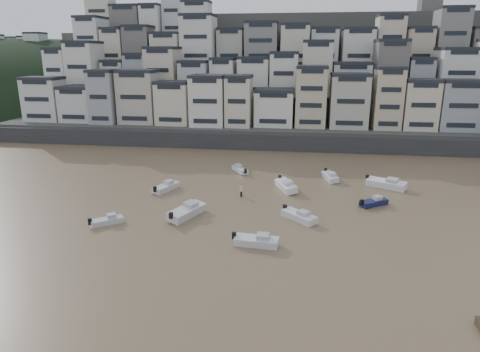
% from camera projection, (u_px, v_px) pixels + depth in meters
% --- Properties ---
extents(ground, '(400.00, 400.00, 0.00)m').
position_uv_depth(ground, '(62.00, 327.00, 33.36)').
color(ground, brown).
rests_on(ground, ground).
extents(sea_strip, '(340.00, 340.00, 0.00)m').
position_uv_depth(sea_strip, '(7.00, 101.00, 186.33)').
color(sea_strip, slate).
rests_on(sea_strip, ground).
extents(harbor_wall, '(140.00, 3.00, 3.50)m').
position_uv_depth(harbor_wall, '(265.00, 142.00, 93.23)').
color(harbor_wall, '#38383A').
rests_on(harbor_wall, ground).
extents(hillside, '(141.04, 66.00, 50.00)m').
position_uv_depth(hillside, '(293.00, 78.00, 127.26)').
color(hillside, '#4C4C47').
rests_on(hillside, ground).
extents(headland, '(216.00, 135.00, 53.33)m').
position_uv_depth(headland, '(24.00, 104.00, 174.75)').
color(headland, black).
rests_on(headland, ground).
extents(boat_a, '(5.45, 2.17, 1.45)m').
position_uv_depth(boat_a, '(256.00, 240.00, 47.01)').
color(boat_a, silver).
rests_on(boat_a, ground).
extents(boat_b, '(5.22, 5.07, 1.50)m').
position_uv_depth(boat_b, '(299.00, 215.00, 54.16)').
color(boat_b, silver).
rests_on(boat_b, ground).
extents(boat_c, '(4.54, 6.95, 1.81)m').
position_uv_depth(boat_c, '(187.00, 210.00, 55.28)').
color(boat_c, silver).
rests_on(boat_c, ground).
extents(boat_d, '(4.68, 3.88, 1.26)m').
position_uv_depth(boat_d, '(374.00, 201.00, 59.38)').
color(boat_d, '#161C44').
rests_on(boat_d, ground).
extents(boat_e, '(4.22, 6.47, 1.68)m').
position_uv_depth(boat_e, '(286.00, 185.00, 66.05)').
color(boat_e, white).
rests_on(boat_e, ground).
extents(boat_f, '(3.60, 5.66, 1.47)m').
position_uv_depth(boat_f, '(166.00, 186.00, 65.82)').
color(boat_f, silver).
rests_on(boat_f, ground).
extents(boat_g, '(6.78, 5.03, 1.79)m').
position_uv_depth(boat_g, '(386.00, 182.00, 67.01)').
color(boat_g, white).
rests_on(boat_g, ground).
extents(boat_h, '(3.86, 4.79, 1.28)m').
position_uv_depth(boat_h, '(240.00, 169.00, 75.77)').
color(boat_h, white).
rests_on(boat_h, ground).
extents(boat_i, '(3.07, 5.59, 1.45)m').
position_uv_depth(boat_i, '(330.00, 176.00, 71.26)').
color(boat_i, silver).
rests_on(boat_i, ground).
extents(boat_j, '(4.28, 3.72, 1.17)m').
position_uv_depth(boat_j, '(107.00, 220.00, 53.02)').
color(boat_j, silver).
rests_on(boat_j, ground).
extents(person_pink, '(0.44, 0.44, 1.74)m').
position_uv_depth(person_pink, '(241.00, 191.00, 63.01)').
color(person_pink, '#F5ADC3').
rests_on(person_pink, ground).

